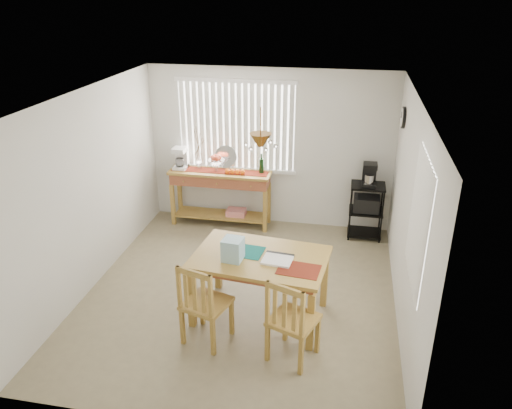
% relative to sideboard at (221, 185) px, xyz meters
% --- Properties ---
extents(ground, '(4.00, 4.50, 0.01)m').
position_rel_sideboard_xyz_m(ground, '(0.77, -1.99, -0.71)').
color(ground, gray).
extents(room_shell, '(4.20, 4.70, 2.70)m').
position_rel_sideboard_xyz_m(room_shell, '(0.77, -1.98, 0.98)').
color(room_shell, silver).
rests_on(room_shell, ground).
extents(sideboard, '(1.68, 0.47, 0.95)m').
position_rel_sideboard_xyz_m(sideboard, '(0.00, 0.00, 0.00)').
color(sideboard, '#AC863A').
rests_on(sideboard, ground).
extents(sideboard_items, '(1.60, 0.40, 0.72)m').
position_rel_sideboard_xyz_m(sideboard_items, '(-0.26, 0.01, 0.38)').
color(sideboard_items, maroon).
rests_on(sideboard_items, sideboard).
extents(wire_cart, '(0.53, 0.42, 0.89)m').
position_rel_sideboard_xyz_m(wire_cart, '(2.38, -0.03, -0.17)').
color(wire_cart, black).
rests_on(wire_cart, ground).
extents(cart_items, '(0.21, 0.25, 0.37)m').
position_rel_sideboard_xyz_m(cart_items, '(2.38, -0.02, 0.35)').
color(cart_items, black).
rests_on(cart_items, wire_cart).
extents(dining_table, '(1.66, 1.17, 0.84)m').
position_rel_sideboard_xyz_m(dining_table, '(1.11, -2.43, 0.03)').
color(dining_table, '#AC863A').
rests_on(dining_table, ground).
extents(table_items, '(1.20, 0.68, 0.27)m').
position_rel_sideboard_xyz_m(table_items, '(0.94, -2.55, 0.23)').
color(table_items, '#126560').
rests_on(table_items, dining_table).
extents(chair_left, '(0.59, 0.59, 1.02)m').
position_rel_sideboard_xyz_m(chair_left, '(0.59, -3.03, -0.21)').
color(chair_left, '#AC863A').
rests_on(chair_left, ground).
extents(chair_right, '(0.61, 0.61, 1.02)m').
position_rel_sideboard_xyz_m(chair_right, '(1.58, -3.14, -0.21)').
color(chair_right, '#AC863A').
rests_on(chair_right, ground).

